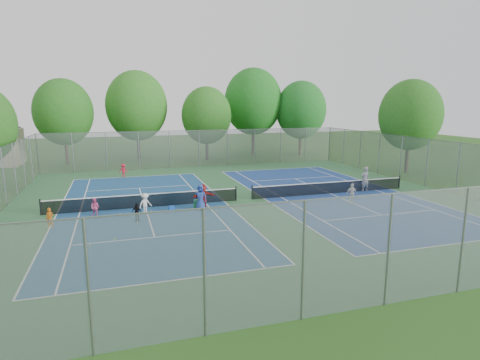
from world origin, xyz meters
name	(u,v)px	position (x,y,z in m)	size (l,w,h in m)	color
ground	(244,200)	(0.00, 0.00, 0.00)	(120.00, 120.00, 0.00)	#27551A
court_pad	(244,200)	(0.00, 0.00, 0.01)	(32.00, 32.00, 0.01)	#2F6339
court_left	(145,207)	(-7.00, 0.00, 0.02)	(10.97, 23.77, 0.01)	navy
court_right	(330,193)	(7.00, 0.00, 0.02)	(10.97, 23.77, 0.01)	navy
net_left	(145,201)	(-7.00, 0.00, 0.46)	(12.87, 0.10, 0.91)	black
net_right	(330,188)	(7.00, 0.00, 0.46)	(12.87, 0.10, 0.91)	black
fence_north	(199,149)	(0.00, 16.00, 2.00)	(32.00, 0.10, 4.00)	gray
fence_south	(388,251)	(0.00, -16.00, 2.00)	(32.00, 0.10, 4.00)	gray
fence_east	(427,163)	(16.00, 0.00, 2.00)	(32.00, 0.10, 4.00)	gray
tree_nw	(63,112)	(-14.00, 22.00, 5.89)	(6.40, 6.40, 9.58)	#443326
tree_nl	(137,106)	(-6.00, 23.00, 6.54)	(7.20, 7.20, 10.69)	#443326
tree_nc	(206,116)	(2.00, 21.00, 5.39)	(6.00, 6.00, 8.85)	#443326
tree_nr	(253,102)	(9.00, 24.00, 7.04)	(7.60, 7.60, 11.42)	#443326
tree_ne	(301,110)	(15.00, 22.00, 5.97)	(6.60, 6.60, 9.77)	#443326
tree_side_e	(410,115)	(19.00, 6.00, 5.74)	(6.00, 6.00, 9.20)	#443326
ball_crate	(172,208)	(-5.42, -1.38, 0.16)	(0.37, 0.37, 0.32)	#184CB5
ball_hopper	(196,204)	(-3.77, -1.17, 0.29)	(0.29, 0.29, 0.57)	#248634
student_a	(50,218)	(-12.44, -2.99, 0.58)	(0.42, 0.28, 1.16)	#C05C12
student_b	(95,207)	(-10.11, -1.22, 0.57)	(0.56, 0.43, 1.15)	#E35892
student_c	(145,204)	(-7.09, -1.62, 0.67)	(0.87, 0.50, 1.35)	silver
student_d	(137,212)	(-7.71, -3.11, 0.55)	(0.65, 0.27, 1.11)	black
student_e	(200,197)	(-3.56, -1.68, 0.85)	(0.83, 0.54, 1.69)	#294697
student_f	(203,197)	(-3.32, -1.46, 0.83)	(1.54, 0.49, 1.66)	#A01D16
child_far_baseline	(123,171)	(-8.10, 11.95, 0.64)	(0.83, 0.48, 1.28)	red
instructor	(365,179)	(10.04, -0.08, 0.99)	(0.73, 0.48, 1.99)	gray
teen_court_b	(352,194)	(6.81, -3.25, 0.72)	(0.85, 0.35, 1.45)	silver
tennis_ball_0	(90,247)	(-10.18, -6.92, 0.03)	(0.07, 0.07, 0.07)	#BBDF33
tennis_ball_1	(138,223)	(-7.71, -3.53, 0.03)	(0.07, 0.07, 0.07)	#C1D230
tennis_ball_2	(140,231)	(-7.66, -5.15, 0.03)	(0.07, 0.07, 0.07)	#B8DB33
tennis_ball_3	(197,223)	(-4.40, -4.61, 0.03)	(0.07, 0.07, 0.07)	#B2D231
tennis_ball_4	(217,211)	(-2.64, -2.40, 0.03)	(0.07, 0.07, 0.07)	yellow
tennis_ball_5	(202,219)	(-3.93, -3.80, 0.03)	(0.07, 0.07, 0.07)	#B7CC2F
tennis_ball_6	(206,219)	(-3.69, -4.04, 0.03)	(0.07, 0.07, 0.07)	#B6D631
tennis_ball_7	(114,240)	(-9.01, -6.28, 0.03)	(0.07, 0.07, 0.07)	#E2F539
tennis_ball_8	(115,238)	(-8.97, -6.01, 0.03)	(0.07, 0.07, 0.07)	#DCF238
tennis_ball_9	(120,214)	(-8.65, -1.29, 0.03)	(0.07, 0.07, 0.07)	#C6D230
tennis_ball_10	(91,218)	(-10.39, -1.58, 0.03)	(0.07, 0.07, 0.07)	gold
tennis_ball_11	(151,211)	(-6.74, -1.24, 0.03)	(0.07, 0.07, 0.07)	yellow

